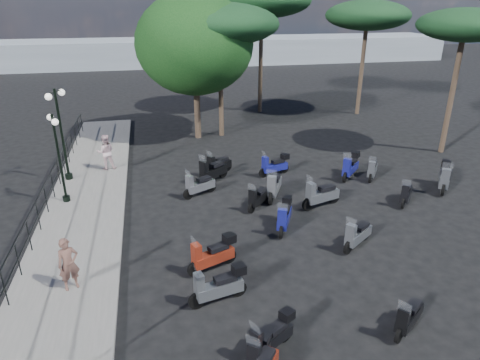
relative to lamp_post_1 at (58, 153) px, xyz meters
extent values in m
plane|color=black|center=(7.27, -5.74, -2.19)|extent=(120.00, 120.00, 0.00)
cube|color=slate|center=(0.77, -2.74, -2.11)|extent=(3.00, 30.00, 0.15)
cylinder|color=black|center=(-0.53, -6.36, -1.49)|extent=(0.04, 0.04, 1.10)
cylinder|color=black|center=(-0.53, -4.99, -1.49)|extent=(0.04, 0.04, 1.10)
cylinder|color=black|center=(-0.53, -3.63, -1.49)|extent=(0.04, 0.04, 1.10)
cylinder|color=black|center=(-0.53, -2.26, -1.49)|extent=(0.04, 0.04, 1.10)
cylinder|color=black|center=(-0.53, -0.89, -1.49)|extent=(0.04, 0.04, 1.10)
cylinder|color=black|center=(-0.53, 0.48, -1.49)|extent=(0.04, 0.04, 1.10)
cylinder|color=black|center=(-0.53, 1.85, -1.49)|extent=(0.04, 0.04, 1.10)
cylinder|color=black|center=(-0.53, 3.22, -1.49)|extent=(0.04, 0.04, 1.10)
cylinder|color=black|center=(-0.53, 4.58, -1.49)|extent=(0.04, 0.04, 1.10)
cylinder|color=black|center=(-0.53, 5.95, -1.49)|extent=(0.04, 0.04, 1.10)
cylinder|color=black|center=(-0.53, 7.32, -1.49)|extent=(0.04, 0.04, 1.10)
cylinder|color=black|center=(-0.53, 8.69, -1.49)|extent=(0.04, 0.04, 1.10)
cylinder|color=black|center=(-0.53, 10.06, -1.49)|extent=(0.04, 0.04, 1.10)
cube|color=black|center=(-0.53, -2.94, -0.96)|extent=(0.04, 26.00, 0.04)
cube|color=black|center=(-0.53, -2.94, -1.49)|extent=(0.04, 26.00, 0.04)
cylinder|color=black|center=(0.00, 0.00, -1.93)|extent=(0.29, 0.29, 0.21)
cylinder|color=black|center=(0.00, 0.00, -0.25)|extent=(0.10, 0.10, 3.57)
cylinder|color=black|center=(0.00, 0.00, 1.40)|extent=(0.33, 0.76, 0.04)
sphere|color=white|center=(-0.15, 0.37, 1.31)|extent=(0.25, 0.25, 0.25)
sphere|color=white|center=(0.15, -0.37, 1.31)|extent=(0.25, 0.25, 0.25)
cylinder|color=black|center=(-0.24, 2.39, -1.91)|extent=(0.32, 0.32, 0.24)
cylinder|color=black|center=(-0.24, 2.39, -0.01)|extent=(0.11, 0.11, 4.06)
cylinder|color=black|center=(-0.24, 2.39, 1.87)|extent=(0.41, 0.85, 0.04)
sphere|color=white|center=(-0.05, 2.80, 1.77)|extent=(0.28, 0.28, 0.28)
sphere|color=white|center=(-0.43, 1.97, 1.77)|extent=(0.28, 0.28, 0.28)
imported|color=brown|center=(1.02, -5.93, -1.26)|extent=(0.67, 0.56, 1.56)
imported|color=beige|center=(1.38, 3.30, -1.20)|extent=(0.87, 0.71, 1.68)
cube|color=black|center=(5.50, -9.98, -1.56)|extent=(0.54, 0.59, 0.13)
cylinder|color=black|center=(4.47, -5.91, -1.94)|extent=(0.49, 0.28, 0.48)
cylinder|color=black|center=(5.58, -5.45, -1.94)|extent=(0.49, 0.28, 0.48)
cube|color=#9B2D18|center=(5.07, -5.66, -1.76)|extent=(1.34, 0.82, 0.34)
cube|color=black|center=(5.23, -5.60, -1.48)|extent=(0.67, 0.51, 0.14)
cube|color=#9B2D18|center=(4.54, -5.88, -1.48)|extent=(0.32, 0.36, 0.70)
plane|color=white|center=(4.48, -5.90, -1.03)|extent=(0.22, 0.38, 0.37)
cube|color=black|center=(5.60, -5.44, -1.30)|extent=(0.44, 0.43, 0.26)
cylinder|color=black|center=(4.35, -7.35, -1.94)|extent=(0.49, 0.21, 0.48)
cylinder|color=black|center=(5.53, -7.09, -1.94)|extent=(0.49, 0.21, 0.48)
cube|color=#54575D|center=(4.99, -7.21, -1.76)|extent=(1.35, 0.62, 0.34)
cube|color=black|center=(5.16, -7.17, -1.48)|extent=(0.66, 0.43, 0.14)
cube|color=#54575D|center=(4.43, -7.34, -1.48)|extent=(0.28, 0.34, 0.70)
plane|color=white|center=(4.37, -7.35, -1.03)|extent=(0.16, 0.39, 0.37)
cube|color=black|center=(5.55, -7.08, -1.30)|extent=(0.40, 0.39, 0.26)
cylinder|color=black|center=(5.58, 0.64, -1.92)|extent=(0.49, 0.41, 0.53)
cylinder|color=black|center=(6.62, 1.44, -1.92)|extent=(0.49, 0.41, 0.53)
cube|color=black|center=(6.14, 1.07, -1.72)|extent=(1.36, 1.16, 0.37)
cube|color=black|center=(6.29, 1.19, -1.42)|extent=(0.72, 0.66, 0.15)
cube|color=black|center=(5.65, 0.70, -1.42)|extent=(0.39, 0.41, 0.77)
plane|color=white|center=(5.59, 0.66, -0.92)|extent=(0.32, 0.38, 0.41)
cylinder|color=black|center=(4.82, -0.57, -1.95)|extent=(0.46, 0.31, 0.47)
cylinder|color=black|center=(5.86, -0.02, -1.95)|extent=(0.46, 0.31, 0.47)
cube|color=#AAACB5|center=(5.38, -0.27, -1.77)|extent=(1.28, 0.89, 0.33)
cube|color=black|center=(5.53, -0.19, -1.50)|extent=(0.66, 0.54, 0.14)
cube|color=#AAACB5|center=(4.89, -0.53, -1.50)|extent=(0.33, 0.36, 0.68)
plane|color=white|center=(4.84, -0.56, -1.06)|extent=(0.24, 0.36, 0.36)
cylinder|color=black|center=(5.90, -9.06, -1.97)|extent=(0.33, 0.40, 0.43)
cube|color=black|center=(5.60, -9.46, -1.81)|extent=(0.95, 1.11, 0.30)
cube|color=black|center=(5.69, -9.33, -1.56)|extent=(0.54, 0.59, 0.13)
cube|color=black|center=(5.29, -9.86, -1.56)|extent=(0.33, 0.32, 0.63)
plane|color=white|center=(5.25, -9.90, -1.15)|extent=(0.31, 0.26, 0.33)
cylinder|color=black|center=(5.37, -9.53, -1.97)|extent=(0.41, 0.30, 0.43)
cylinder|color=black|center=(6.29, -8.99, -1.97)|extent=(0.41, 0.30, 0.43)
cube|color=black|center=(5.87, -9.24, -1.81)|extent=(1.15, 0.85, 0.30)
cube|color=black|center=(6.00, -9.16, -1.56)|extent=(0.59, 0.50, 0.12)
cube|color=black|center=(5.43, -9.50, -1.56)|extent=(0.30, 0.33, 0.62)
plane|color=white|center=(5.39, -9.52, -1.16)|extent=(0.23, 0.33, 0.33)
cube|color=black|center=(6.31, -8.98, -1.40)|extent=(0.41, 0.40, 0.23)
cylinder|color=black|center=(7.07, -2.30, -1.97)|extent=(0.37, 0.38, 0.43)
cylinder|color=black|center=(7.82, -1.51, -1.97)|extent=(0.37, 0.38, 0.43)
cube|color=black|center=(7.48, -1.87, -1.81)|extent=(1.04, 1.06, 0.31)
cube|color=black|center=(7.59, -1.76, -1.55)|extent=(0.57, 0.58, 0.13)
cube|color=black|center=(7.12, -2.25, -1.55)|extent=(0.33, 0.33, 0.63)
plane|color=white|center=(7.09, -2.29, -1.14)|extent=(0.30, 0.29, 0.34)
cylinder|color=black|center=(8.01, -1.74, -1.92)|extent=(0.34, 0.53, 0.54)
cylinder|color=black|center=(8.61, -0.54, -1.92)|extent=(0.34, 0.53, 0.54)
cube|color=gray|center=(8.33, -1.09, -1.72)|extent=(0.99, 1.47, 0.38)
cube|color=black|center=(8.42, -0.92, -1.40)|extent=(0.60, 0.75, 0.16)
cube|color=gray|center=(8.05, -1.66, -1.40)|extent=(0.41, 0.37, 0.78)
plane|color=white|center=(8.02, -1.72, -0.90)|extent=(0.42, 0.27, 0.42)
cylinder|color=black|center=(6.03, 1.50, -1.95)|extent=(0.44, 0.36, 0.47)
cylinder|color=black|center=(6.98, 2.19, -1.95)|extent=(0.44, 0.36, 0.47)
cube|color=black|center=(6.55, 1.87, -1.77)|extent=(1.23, 1.02, 0.33)
cube|color=black|center=(6.68, 1.97, -1.50)|extent=(0.65, 0.58, 0.14)
cube|color=black|center=(6.10, 1.55, -1.50)|extent=(0.35, 0.36, 0.69)
plane|color=white|center=(6.05, 1.51, -1.06)|extent=(0.28, 0.35, 0.36)
cylinder|color=black|center=(8.95, -9.59, -1.97)|extent=(0.39, 0.33, 0.42)
cylinder|color=black|center=(9.79, -8.95, -1.97)|extent=(0.39, 0.33, 0.42)
cube|color=black|center=(9.40, -9.25, -1.81)|extent=(1.10, 0.93, 0.30)
cube|color=black|center=(9.52, -9.16, -1.57)|extent=(0.58, 0.53, 0.12)
cube|color=black|center=(9.00, -9.55, -1.57)|extent=(0.32, 0.33, 0.62)
plane|color=white|center=(8.96, -9.58, -1.17)|extent=(0.26, 0.31, 0.33)
cylinder|color=black|center=(9.27, -2.55, -1.92)|extent=(0.53, 0.26, 0.52)
cylinder|color=black|center=(10.52, -2.16, -1.92)|extent=(0.53, 0.26, 0.52)
cube|color=#54575D|center=(9.95, -2.34, -1.73)|extent=(1.46, 0.78, 0.37)
cube|color=black|center=(10.12, -2.29, -1.42)|extent=(0.72, 0.51, 0.15)
cube|color=#54575D|center=(9.36, -2.53, -1.42)|extent=(0.33, 0.38, 0.76)
plane|color=white|center=(9.29, -2.55, -0.93)|extent=(0.21, 0.42, 0.40)
cylinder|color=black|center=(7.64, -4.32, -1.95)|extent=(0.30, 0.48, 0.48)
cylinder|color=black|center=(8.17, -3.25, -1.95)|extent=(0.30, 0.48, 0.48)
cube|color=navy|center=(7.92, -3.74, -1.77)|extent=(0.88, 1.32, 0.34)
cube|color=black|center=(8.00, -3.59, -1.48)|extent=(0.53, 0.67, 0.14)
cube|color=navy|center=(7.67, -4.25, -1.48)|extent=(0.37, 0.33, 0.70)
plane|color=white|center=(7.65, -4.31, -1.03)|extent=(0.38, 0.24, 0.37)
cube|color=black|center=(8.18, -3.23, -1.30)|extent=(0.44, 0.45, 0.26)
cylinder|color=black|center=(8.45, 1.03, -1.96)|extent=(0.46, 0.22, 0.46)
cylinder|color=black|center=(9.54, 1.35, -1.96)|extent=(0.46, 0.22, 0.46)
cube|color=navy|center=(9.04, 1.20, -1.79)|extent=(1.28, 0.65, 0.32)
cube|color=black|center=(9.19, 1.25, -1.52)|extent=(0.63, 0.43, 0.13)
cube|color=navy|center=(8.52, 1.05, -1.52)|extent=(0.28, 0.33, 0.66)
plane|color=white|center=(8.46, 1.03, -1.09)|extent=(0.17, 0.37, 0.35)
cube|color=black|center=(9.56, 1.35, -1.35)|extent=(0.39, 0.38, 0.25)
cylinder|color=black|center=(9.44, -5.75, -1.95)|extent=(0.44, 0.35, 0.47)
cylinder|color=black|center=(10.40, -5.06, -1.95)|extent=(0.44, 0.35, 0.47)
cube|color=#54575D|center=(9.96, -5.38, -1.77)|extent=(1.23, 1.01, 0.33)
cube|color=black|center=(10.10, -5.28, -1.50)|extent=(0.65, 0.58, 0.14)
cube|color=#54575D|center=(9.51, -5.70, -1.50)|extent=(0.35, 0.36, 0.69)
plane|color=white|center=(9.46, -5.73, -1.06)|extent=(0.28, 0.35, 0.36)
cylinder|color=black|center=(11.89, -0.28, -1.94)|extent=(0.42, 0.43, 0.50)
cylinder|color=black|center=(12.75, 0.63, -1.94)|extent=(0.42, 0.43, 0.50)
cube|color=navy|center=(12.36, 0.21, -1.75)|extent=(1.19, 1.23, 0.35)
cube|color=black|center=(12.48, 0.34, -1.46)|extent=(0.66, 0.67, 0.15)
cube|color=navy|center=(11.95, -0.22, -1.46)|extent=(0.38, 0.38, 0.73)
plane|color=white|center=(11.91, -0.27, -0.99)|extent=(0.34, 0.33, 0.39)
cube|color=black|center=(12.77, 0.64, -1.27)|extent=(0.49, 0.49, 0.27)
cylinder|color=black|center=(13.00, -3.17, -1.97)|extent=(0.35, 0.40, 0.44)
cylinder|color=black|center=(13.70, -2.33, -1.97)|extent=(0.35, 0.40, 0.44)
cube|color=black|center=(13.38, -2.72, -1.80)|extent=(1.00, 1.11, 0.31)
cube|color=black|center=(13.48, -2.60, -1.55)|extent=(0.56, 0.60, 0.13)
cube|color=black|center=(13.05, -3.12, -1.55)|extent=(0.34, 0.33, 0.64)
plane|color=white|center=(13.01, -3.16, -1.13)|extent=(0.31, 0.28, 0.34)
cylinder|color=black|center=(15.27, -2.46, -1.92)|extent=(0.40, 0.49, 0.53)
cylinder|color=black|center=(16.05, -1.39, -1.92)|extent=(0.40, 0.49, 0.53)
cube|color=#54575D|center=(15.69, -1.88, -1.72)|extent=(1.15, 1.38, 0.38)
cube|color=black|center=(15.80, -1.73, -1.41)|extent=(0.66, 0.73, 0.15)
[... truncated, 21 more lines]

